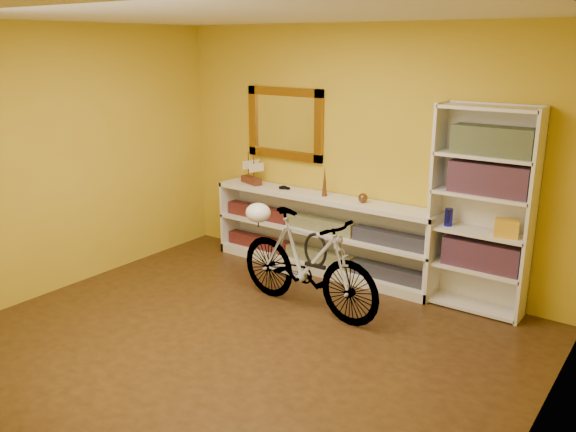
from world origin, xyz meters
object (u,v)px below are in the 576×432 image
Objects in this scene: bicycle at (307,262)px; bookcase at (481,211)px; console_unit at (321,234)px; helmet at (258,213)px.

bookcase is at bearing -47.75° from bicycle.
console_unit is 1.37× the size of bookcase.
helmet is (-0.61, 0.06, 0.36)m from bicycle.
console_unit is 0.97m from helmet.
bicycle reaches higher than console_unit.
console_unit is 1.76m from bookcase.
bicycle is 6.46× the size of helmet.
helmet is at bearing -101.76° from console_unit.
console_unit is at bearing 30.57° from bicycle.
console_unit is at bearing 78.24° from helmet.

